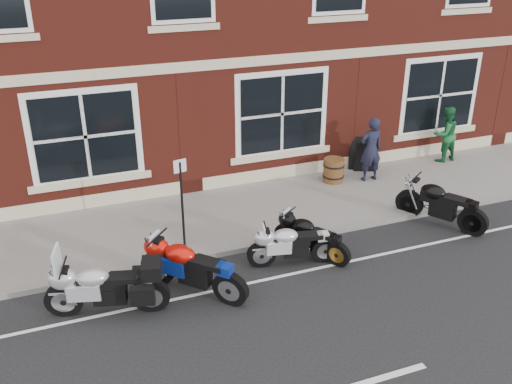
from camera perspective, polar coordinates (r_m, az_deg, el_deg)
ground at (r=11.62m, az=4.46°, el=-8.59°), size 80.00×80.00×0.00m
sidewalk at (r=13.98m, az=-0.74°, el=-2.04°), size 30.00×3.00×0.12m
kerb at (r=12.69m, az=1.74°, el=-5.07°), size 30.00×0.16×0.12m
moto_touring_silver at (r=10.69m, az=-15.09°, el=-8.96°), size 2.18×0.80×1.47m
moto_sport_red at (r=10.93m, az=-6.49°, el=-7.33°), size 1.70×1.79×1.04m
moto_sport_black at (r=12.16m, az=5.51°, el=-4.32°), size 1.07×1.65×0.84m
moto_sport_silver at (r=11.81m, az=3.56°, el=-5.10°), size 1.92×0.54×0.87m
moto_naked_black at (r=13.98m, az=17.93°, el=-0.97°), size 1.24×2.00×1.00m
pedestrian_left at (r=15.61m, az=11.42°, el=4.21°), size 0.65×0.43×1.77m
pedestrian_right at (r=17.55m, az=18.39°, el=5.52°), size 0.84×0.68×1.64m
a_board_sign at (r=16.32m, az=10.55°, el=3.65°), size 0.67×0.57×0.94m
barrel_planter at (r=15.55m, az=7.76°, el=2.18°), size 0.58×0.58×0.65m
parking_sign at (r=12.03m, az=-7.43°, el=-0.51°), size 0.28×0.08×2.00m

